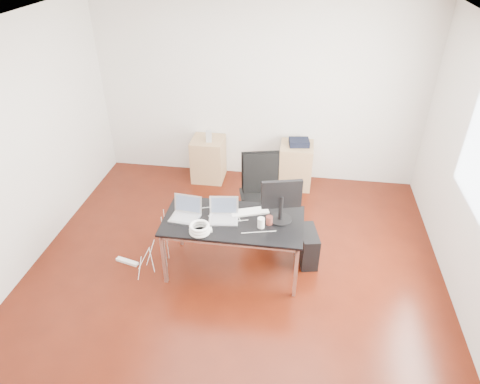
# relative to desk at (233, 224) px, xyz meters

# --- Properties ---
(room_shell) EXTENTS (5.00, 5.00, 5.00)m
(room_shell) POSITION_rel_desk_xyz_m (0.05, -0.14, 0.73)
(room_shell) COLOR #3A0F06
(room_shell) RESTS_ON ground
(desk) EXTENTS (1.60, 0.80, 0.73)m
(desk) POSITION_rel_desk_xyz_m (0.00, 0.00, 0.00)
(desk) COLOR black
(desk) RESTS_ON ground
(office_chair) EXTENTS (0.58, 0.60, 1.08)m
(office_chair) POSITION_rel_desk_xyz_m (0.24, 0.85, -0.07)
(office_chair) COLOR black
(office_chair) RESTS_ON ground
(filing_cabinet_left) EXTENTS (0.50, 0.50, 0.70)m
(filing_cabinet_left) POSITION_rel_desk_xyz_m (-0.75, 2.09, -0.33)
(filing_cabinet_left) COLOR #A27B51
(filing_cabinet_left) RESTS_ON ground
(filing_cabinet_right) EXTENTS (0.50, 0.50, 0.70)m
(filing_cabinet_right) POSITION_rel_desk_xyz_m (0.65, 2.09, -0.33)
(filing_cabinet_right) COLOR #A27B51
(filing_cabinet_right) RESTS_ON ground
(pc_tower) EXTENTS (0.29, 0.48, 0.44)m
(pc_tower) POSITION_rel_desk_xyz_m (0.88, 0.28, -0.46)
(pc_tower) COLOR black
(pc_tower) RESTS_ON ground
(wastebasket) EXTENTS (0.25, 0.25, 0.28)m
(wastebasket) POSITION_rel_desk_xyz_m (0.22, 2.11, -0.54)
(wastebasket) COLOR black
(wastebasket) RESTS_ON ground
(power_strip) EXTENTS (0.31, 0.13, 0.04)m
(power_strip) POSITION_rel_desk_xyz_m (-1.33, -0.11, -0.66)
(power_strip) COLOR white
(power_strip) RESTS_ON ground
(laptop_left) EXTENTS (0.35, 0.29, 0.23)m
(laptop_left) POSITION_rel_desk_xyz_m (-0.55, -0.02, 0.11)
(laptop_left) COLOR silver
(laptop_left) RESTS_ON desk
(laptop_right) EXTENTS (0.36, 0.29, 0.23)m
(laptop_right) POSITION_rel_desk_xyz_m (-0.12, 0.02, 0.11)
(laptop_right) COLOR silver
(laptop_right) RESTS_ON desk
(monitor) EXTENTS (0.45, 0.26, 0.51)m
(monitor) POSITION_rel_desk_xyz_m (0.53, 0.09, 0.34)
(monitor) COLOR black
(monitor) RESTS_ON desk
(keyboard) EXTENTS (0.46, 0.28, 0.02)m
(keyboard) POSITION_rel_desk_xyz_m (0.17, 0.17, 0.06)
(keyboard) COLOR white
(keyboard) RESTS_ON desk
(cup_white) EXTENTS (0.10, 0.10, 0.12)m
(cup_white) POSITION_rel_desk_xyz_m (0.33, -0.09, 0.11)
(cup_white) COLOR white
(cup_white) RESTS_ON desk
(cup_brown) EXTENTS (0.10, 0.10, 0.10)m
(cup_brown) POSITION_rel_desk_xyz_m (0.41, -0.01, 0.10)
(cup_brown) COLOR #5F2820
(cup_brown) RESTS_ON desk
(cable_coil) EXTENTS (0.24, 0.24, 0.11)m
(cable_coil) POSITION_rel_desk_xyz_m (-0.33, -0.28, 0.11)
(cable_coil) COLOR white
(cable_coil) RESTS_ON desk
(power_adapter) EXTENTS (0.09, 0.09, 0.03)m
(power_adapter) POSITION_rel_desk_xyz_m (-0.23, -0.24, 0.07)
(power_adapter) COLOR white
(power_adapter) RESTS_ON desk
(speaker) EXTENTS (0.10, 0.10, 0.18)m
(speaker) POSITION_rel_desk_xyz_m (-0.71, 2.02, 0.11)
(speaker) COLOR #9E9E9E
(speaker) RESTS_ON filing_cabinet_left
(navy_garment) EXTENTS (0.33, 0.28, 0.09)m
(navy_garment) POSITION_rel_desk_xyz_m (0.68, 2.10, 0.07)
(navy_garment) COLOR black
(navy_garment) RESTS_ON filing_cabinet_right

